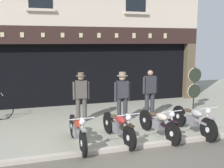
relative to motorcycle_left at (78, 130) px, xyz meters
name	(u,v)px	position (x,y,z in m)	size (l,w,h in m)	color
shop_facade	(82,63)	(1.36, 6.34, 1.25)	(10.39, 4.42, 6.07)	black
motorcycle_left	(78,130)	(0.00, 0.00, 0.00)	(0.62, 2.03, 0.92)	black
motorcycle_center_left	(118,126)	(1.12, 0.02, 0.00)	(0.62, 2.02, 0.91)	black
motorcycle_center	(159,123)	(2.31, -0.03, -0.01)	(0.62, 1.98, 0.91)	black
motorcycle_center_right	(193,119)	(3.42, -0.05, 0.01)	(0.62, 2.09, 0.93)	black
salesman_left	(81,95)	(0.52, 2.15, 0.50)	(0.55, 0.33, 1.67)	#47423D
shopkeeper_center	(122,94)	(1.83, 1.70, 0.52)	(0.56, 0.37, 1.70)	#2D2D33
salesman_right	(150,91)	(2.97, 1.98, 0.51)	(0.56, 0.25, 1.69)	#2D2D33
tyre_sign_pole	(194,84)	(5.18, 2.50, 0.61)	(0.59, 0.06, 1.71)	#232328
advert_board_near	(47,67)	(-0.42, 4.71, 1.23)	(0.80, 0.03, 1.02)	beige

